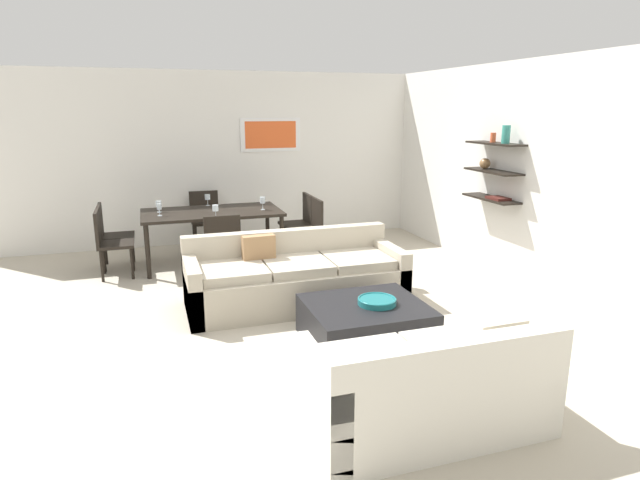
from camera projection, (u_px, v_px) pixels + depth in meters
name	position (u px, v px, depth m)	size (l,w,h in m)	color
ground_plane	(291.00, 316.00, 5.64)	(18.00, 18.00, 0.00)	#BCB29E
back_wall_unit	(252.00, 157.00, 8.66)	(8.40, 0.09, 2.70)	silver
right_wall_shelf_unit	(507.00, 171.00, 6.78)	(0.34, 8.20, 2.70)	silver
sofa_beige	(295.00, 279.00, 5.92)	(2.38, 0.90, 0.78)	#B2A893
loveseat_white	(425.00, 387.00, 3.62)	(1.63, 0.90, 0.78)	silver
coffee_table	(365.00, 323.00, 4.96)	(1.08, 0.96, 0.38)	black
decorative_bowl	(377.00, 301.00, 4.90)	(0.36, 0.36, 0.06)	#19666B
dining_table	(212.00, 216.00, 7.39)	(1.88, 1.02, 0.75)	black
dining_chair_left_near	(108.00, 239.00, 6.81)	(0.44, 0.44, 0.88)	black
dining_chair_left_far	(110.00, 232.00, 7.24)	(0.44, 0.44, 0.88)	black
dining_chair_head	(205.00, 216.00, 8.28)	(0.44, 0.44, 0.88)	black
dining_chair_right_far	(301.00, 219.00, 8.05)	(0.44, 0.44, 0.88)	black
dining_chair_foot	(222.00, 244.00, 6.58)	(0.44, 0.44, 0.88)	black
dining_chair_right_near	(310.00, 225.00, 7.62)	(0.44, 0.44, 0.88)	black
wine_glass_head	(207.00, 197.00, 7.76)	(0.08, 0.08, 0.16)	silver
wine_glass_left_far	(159.00, 204.00, 7.25)	(0.07, 0.07, 0.16)	silver
wine_glass_right_near	(263.00, 201.00, 7.43)	(0.07, 0.07, 0.18)	silver
wine_glass_foot	(215.00, 208.00, 6.93)	(0.08, 0.08, 0.16)	silver
wine_glass_left_near	(159.00, 207.00, 7.02)	(0.06, 0.06, 0.16)	silver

